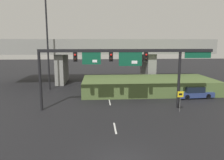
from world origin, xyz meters
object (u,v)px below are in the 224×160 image
highway_light_pole_near (47,32)px  parked_sedan_near_right (194,92)px  speed_limit_sign (180,98)px  signal_gantry (122,60)px

highway_light_pole_near → parked_sedan_near_right: 21.98m
speed_limit_sign → highway_light_pole_near: (-15.55, 12.00, 6.97)m
speed_limit_sign → highway_light_pole_near: highway_light_pole_near is taller
signal_gantry → speed_limit_sign: signal_gantry is taller
speed_limit_sign → parked_sedan_near_right: speed_limit_sign is taller
speed_limit_sign → signal_gantry: bearing=164.8°
signal_gantry → speed_limit_sign: 7.03m
highway_light_pole_near → signal_gantry: bearing=-46.8°
signal_gantry → highway_light_pole_near: size_ratio=1.13×
speed_limit_sign → highway_light_pole_near: bearing=142.4°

